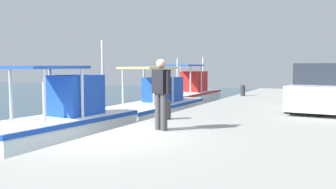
{
  "coord_description": "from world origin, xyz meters",
  "views": [
    {
      "loc": [
        -6.81,
        -4.89,
        2.31
      ],
      "look_at": [
        5.27,
        0.75,
        1.26
      ],
      "focal_mm": 40.09,
      "sensor_mm": 36.0,
      "label": 1
    }
  ],
  "objects_px": {
    "fishing_boat_fifth": "(190,94)",
    "fisherman_standing": "(161,91)",
    "mooring_bollard_second": "(166,110)",
    "fishing_boat_third": "(63,123)",
    "fishing_boat_fourth": "(156,105)",
    "parked_car": "(322,89)",
    "mooring_bollard_third": "(243,91)"
  },
  "relations": [
    {
      "from": "fishing_boat_fourth",
      "to": "parked_car",
      "type": "relative_size",
      "value": 1.53
    },
    {
      "from": "fishing_boat_fourth",
      "to": "parked_car",
      "type": "height_order",
      "value": "fishing_boat_fourth"
    },
    {
      "from": "fishing_boat_third",
      "to": "parked_car",
      "type": "bearing_deg",
      "value": -51.22
    },
    {
      "from": "mooring_bollard_second",
      "to": "fisherman_standing",
      "type": "bearing_deg",
      "value": -158.62
    },
    {
      "from": "parked_car",
      "to": "fishing_boat_third",
      "type": "bearing_deg",
      "value": 128.78
    },
    {
      "from": "fishing_boat_fifth",
      "to": "fisherman_standing",
      "type": "relative_size",
      "value": 3.82
    },
    {
      "from": "fisherman_standing",
      "to": "mooring_bollard_third",
      "type": "relative_size",
      "value": 3.16
    },
    {
      "from": "fishing_boat_fourth",
      "to": "fisherman_standing",
      "type": "bearing_deg",
      "value": -152.29
    },
    {
      "from": "mooring_bollard_second",
      "to": "mooring_bollard_third",
      "type": "relative_size",
      "value": 0.98
    },
    {
      "from": "fisherman_standing",
      "to": "fishing_boat_fourth",
      "type": "bearing_deg",
      "value": 27.71
    },
    {
      "from": "fishing_boat_third",
      "to": "mooring_bollard_third",
      "type": "height_order",
      "value": "fishing_boat_third"
    },
    {
      "from": "parked_car",
      "to": "mooring_bollard_second",
      "type": "distance_m",
      "value": 5.59
    },
    {
      "from": "fishing_boat_fifth",
      "to": "parked_car",
      "type": "relative_size",
      "value": 1.5
    },
    {
      "from": "fishing_boat_third",
      "to": "parked_car",
      "type": "distance_m",
      "value": 8.37
    },
    {
      "from": "fishing_boat_fifth",
      "to": "parked_car",
      "type": "bearing_deg",
      "value": -132.64
    },
    {
      "from": "fishing_boat_fifth",
      "to": "parked_car",
      "type": "height_order",
      "value": "fishing_boat_fifth"
    },
    {
      "from": "fishing_boat_third",
      "to": "fisherman_standing",
      "type": "height_order",
      "value": "fishing_boat_third"
    },
    {
      "from": "fishing_boat_third",
      "to": "mooring_bollard_third",
      "type": "xyz_separation_m",
      "value": [
        9.96,
        -2.66,
        0.39
      ]
    },
    {
      "from": "fishing_boat_fifth",
      "to": "fisherman_standing",
      "type": "bearing_deg",
      "value": -161.2
    },
    {
      "from": "parked_car",
      "to": "mooring_bollard_second",
      "type": "xyz_separation_m",
      "value": [
        -4.05,
        3.83,
        -0.46
      ]
    },
    {
      "from": "fishing_boat_third",
      "to": "fishing_boat_fourth",
      "type": "height_order",
      "value": "fishing_boat_third"
    },
    {
      "from": "parked_car",
      "to": "fishing_boat_fourth",
      "type": "bearing_deg",
      "value": 82.28
    },
    {
      "from": "fishing_boat_fifth",
      "to": "fisherman_standing",
      "type": "height_order",
      "value": "fishing_boat_fifth"
    },
    {
      "from": "fishing_boat_third",
      "to": "fishing_boat_fourth",
      "type": "bearing_deg",
      "value": 1.44
    },
    {
      "from": "fishing_boat_fourth",
      "to": "mooring_bollard_second",
      "type": "height_order",
      "value": "fishing_boat_fourth"
    },
    {
      "from": "fishing_boat_fifth",
      "to": "mooring_bollard_third",
      "type": "relative_size",
      "value": 12.05
    },
    {
      "from": "parked_car",
      "to": "mooring_bollard_third",
      "type": "bearing_deg",
      "value": 38.88
    },
    {
      "from": "fishing_boat_fifth",
      "to": "mooring_bollard_second",
      "type": "xyz_separation_m",
      "value": [
        -10.92,
        -3.63,
        0.42
      ]
    },
    {
      "from": "fishing_boat_third",
      "to": "fishing_boat_fifth",
      "type": "xyz_separation_m",
      "value": [
        12.09,
        0.97,
        -0.04
      ]
    },
    {
      "from": "fisherman_standing",
      "to": "mooring_bollard_third",
      "type": "xyz_separation_m",
      "value": [
        10.43,
        0.64,
        -0.64
      ]
    },
    {
      "from": "fishing_boat_fifth",
      "to": "mooring_bollard_third",
      "type": "xyz_separation_m",
      "value": [
        -2.12,
        -3.63,
        0.43
      ]
    },
    {
      "from": "fishing_boat_fourth",
      "to": "mooring_bollard_third",
      "type": "bearing_deg",
      "value": -36.21
    }
  ]
}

